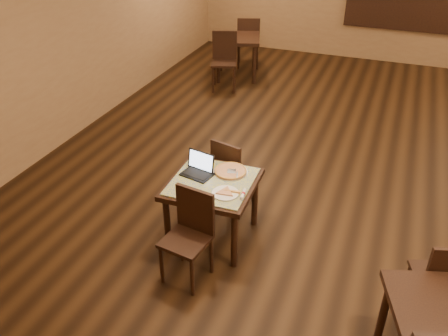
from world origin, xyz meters
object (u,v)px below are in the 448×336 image
at_px(chair_main_far, 230,170).
at_px(chair_main_near, 190,230).
at_px(laptop, 199,168).
at_px(other_table_c_chair_far, 443,278).
at_px(other_table_b_chair_near, 224,57).
at_px(other_table_b_chair_far, 248,40).
at_px(pizza_pan, 230,172).
at_px(other_table_c, 442,320).
at_px(other_table_b, 237,44).
at_px(tiled_table, 212,189).

bearing_deg(chair_main_far, chair_main_near, 105.97).
bearing_deg(laptop, other_table_c_chair_far, -0.28).
bearing_deg(other_table_b_chair_near, chair_main_near, -90.50).
xyz_separation_m(other_table_b_chair_far, other_table_c_chair_far, (3.83, -6.04, -0.06)).
xyz_separation_m(chair_main_far, pizza_pan, (0.14, -0.38, 0.23)).
height_order(other_table_b_chair_far, other_table_c_chair_far, other_table_b_chair_far).
xyz_separation_m(other_table_b_chair_far, other_table_c, (3.81, -6.61, 0.02)).
xyz_separation_m(chair_main_far, other_table_b_chair_near, (-1.52, 3.72, 0.08)).
xyz_separation_m(chair_main_far, other_table_b_chair_far, (-1.46, 5.00, 0.08)).
height_order(laptop, other_table_b_chair_far, other_table_b_chair_far).
bearing_deg(chair_main_far, other_table_b, -56.73).
height_order(other_table_b_chair_near, other_table_b_chair_far, same).
bearing_deg(tiled_table, other_table_b, 105.17).
bearing_deg(laptop, other_table_b_chair_far, 114.40).
xyz_separation_m(pizza_pan, other_table_c_chair_far, (2.23, -0.66, -0.22)).
bearing_deg(other_table_c, other_table_c_chair_far, 69.47).
relative_size(other_table_b, other_table_b_chair_far, 1.04).
height_order(tiled_table, other_table_b_chair_near, other_table_b_chair_near).
bearing_deg(other_table_b_chair_far, laptop, 85.20).
height_order(chair_main_near, other_table_b_chair_near, other_table_b_chair_near).
bearing_deg(chair_main_near, laptop, 115.01).
distance_m(other_table_b, other_table_b_chair_far, 0.64).
height_order(other_table_b_chair_far, other_table_c, other_table_b_chair_far).
distance_m(chair_main_far, laptop, 0.62).
height_order(tiled_table, pizza_pan, pizza_pan).
xyz_separation_m(chair_main_near, other_table_b_chair_far, (-1.49, 6.23, 0.06)).
relative_size(chair_main_far, other_table_c, 0.93).
relative_size(chair_main_near, other_table_b_chair_far, 0.91).
xyz_separation_m(chair_main_near, other_table_b, (-1.52, 5.60, 0.14)).
bearing_deg(chair_main_far, other_table_c_chair_far, 170.74).
distance_m(tiled_table, other_table_b, 5.20).
relative_size(other_table_b, other_table_b_chair_near, 1.04).
bearing_deg(other_table_b, chair_main_near, -92.65).
relative_size(tiled_table, other_table_b_chair_far, 0.87).
bearing_deg(chair_main_near, tiled_table, 99.69).
xyz_separation_m(laptop, other_table_c, (2.53, -1.10, -0.19)).
bearing_deg(laptop, other_table_b, 116.36).
relative_size(chair_main_far, other_table_b, 0.84).
xyz_separation_m(chair_main_near, laptop, (-0.21, 0.72, 0.27)).
distance_m(tiled_table, chair_main_near, 0.62).
xyz_separation_m(other_table_b_chair_near, other_table_c_chair_far, (3.89, -4.77, -0.06)).
xyz_separation_m(chair_main_far, other_table_c, (2.35, -1.62, 0.10)).
bearing_deg(other_table_b, pizza_pan, -88.90).
bearing_deg(chair_main_far, other_table_c, 159.90).
relative_size(chair_main_near, other_table_c_chair_far, 1.00).
xyz_separation_m(other_table_b, other_table_b_chair_far, (0.03, 0.64, -0.08)).
distance_m(pizza_pan, other_table_c, 2.53).
height_order(pizza_pan, other_table_b_chair_far, other_table_b_chair_far).
bearing_deg(chair_main_far, other_table_b_chair_near, -53.41).
bearing_deg(other_table_b_chair_far, other_table_b_chair_near, 69.51).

